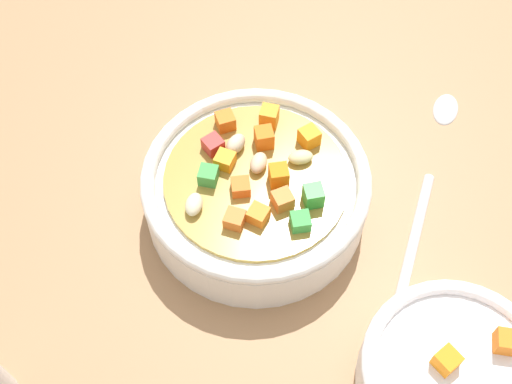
{
  "coord_description": "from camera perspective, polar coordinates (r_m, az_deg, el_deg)",
  "views": [
    {
      "loc": [
        5.07,
        -25.78,
        43.62
      ],
      "look_at": [
        0.0,
        0.0,
        2.33
      ],
      "focal_mm": 45.97,
      "sensor_mm": 36.0,
      "label": 1
    }
  ],
  "objects": [
    {
      "name": "side_bowl_small",
      "position": [
        0.45,
        16.87,
        -15.12
      ],
      "size": [
        12.29,
        12.29,
        4.39
      ],
      "color": "white",
      "rests_on": "ground_plane"
    },
    {
      "name": "soup_bowl_main",
      "position": [
        0.49,
        0.0,
        0.17
      ],
      "size": [
        16.79,
        16.79,
        5.83
      ],
      "color": "white",
      "rests_on": "ground_plane"
    },
    {
      "name": "ground_plane",
      "position": [
        0.52,
        -0.0,
        -1.98
      ],
      "size": [
        140.0,
        140.0,
        2.0
      ],
      "primitive_type": "cube",
      "color": "#9E754F"
    },
    {
      "name": "spoon",
      "position": [
        0.53,
        14.68,
        0.45
      ],
      "size": [
        4.6,
        23.15,
        0.86
      ],
      "rotation": [
        0.0,
        0.0,
        1.43
      ],
      "color": "silver",
      "rests_on": "ground_plane"
    }
  ]
}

